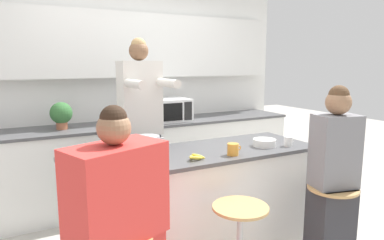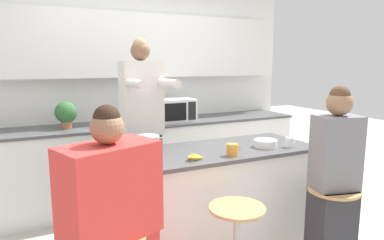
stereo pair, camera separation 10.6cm
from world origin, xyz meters
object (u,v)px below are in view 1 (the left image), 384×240
Objects in this scene: person_cooking at (141,140)px; person_seated_near at (333,186)px; fruit_bowl at (264,143)px; bar_stool_rightmost at (330,224)px; cooking_pot at (147,144)px; coffee_cup_near at (233,149)px; kitchen_island at (196,203)px; banana_bunch at (196,157)px; coffee_cup_far at (288,141)px; potted_plant at (61,114)px; microwave at (166,110)px; person_wrapped_blanket at (118,240)px.

person_seated_near is (1.13, -1.19, -0.24)m from person_cooking.
fruit_bowl is (0.89, -0.65, 0.02)m from person_cooking.
bar_stool_rightmost is 2.30× the size of cooking_pot.
person_seated_near is at bearing -32.86° from coffee_cup_near.
kitchen_island is 13.95× the size of banana_bunch.
coffee_cup_far is (-0.04, 0.45, 0.57)m from bar_stool_rightmost.
coffee_cup_far is at bearing 0.36° from banana_bunch.
potted_plant reaches higher than coffee_cup_far.
coffee_cup_near is at bearing -56.58° from potted_plant.
fruit_bowl is 1.48m from microwave.
microwave is (0.44, 1.55, 0.14)m from banana_bunch.
coffee_cup_far is (0.59, 0.02, -0.00)m from coffee_cup_near.
coffee_cup_near is 1.92m from potted_plant.
kitchen_island is 1.09m from person_seated_near.
coffee_cup_far is at bearing 95.43° from bar_stool_rightmost.
person_cooking reaches higher than banana_bunch.
person_cooking is at bearing 44.65° from person_wrapped_blanket.
person_seated_near is 0.64m from fruit_bowl.
person_seated_near reaches higher than potted_plant.
bar_stool_rightmost is at bearing -67.47° from fruit_bowl.
coffee_cup_near is 1.57m from microwave.
fruit_bowl is at bearing 152.92° from coffee_cup_far.
person_cooking is 15.13× the size of coffee_cup_near.
coffee_cup_near is at bearing -58.82° from person_cooking.
kitchen_island is 7.15× the size of cooking_pot.
coffee_cup_far is (-0.06, 0.44, 0.27)m from person_seated_near.
cooking_pot is 0.69m from coffee_cup_near.
bar_stool_rightmost is at bearing -38.45° from kitchen_island.
person_seated_near is (0.85, -0.65, 0.22)m from kitchen_island.
potted_plant is (-0.85, 1.37, 0.64)m from kitchen_island.
banana_bunch is 0.28× the size of microwave.
person_seated_near is (1.69, 0.00, 0.02)m from person_wrapped_blanket.
person_wrapped_blanket is 9.34× the size of banana_bunch.
banana_bunch is at bearing 11.06° from person_wrapped_blanket.
cooking_pot is (-0.08, -0.36, 0.05)m from person_cooking.
person_wrapped_blanket is at bearing -166.29° from person_seated_near.
person_cooking reaches higher than coffee_cup_far.
person_seated_near is at bearing -75.01° from microwave.
person_seated_near is 9.69× the size of banana_bunch.
microwave is at bearing 74.14° from banana_bunch.
person_cooking is 1.31m from coffee_cup_far.
banana_bunch is (0.72, 0.43, 0.27)m from person_wrapped_blanket.
coffee_cup_far is 0.36× the size of potted_plant.
potted_plant is (-0.73, 1.59, 0.17)m from banana_bunch.
person_cooking reaches higher than cooking_pot.
potted_plant reaches higher than kitchen_island.
coffee_cup_near is 0.33m from banana_bunch.
person_seated_near reaches higher than banana_bunch.
fruit_bowl is 1.32× the size of banana_bunch.
person_cooking is 17.71× the size of coffee_cup_far.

